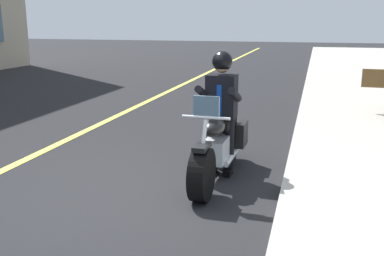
# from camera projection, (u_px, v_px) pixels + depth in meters

# --- Properties ---
(ground_plane) EXTENTS (80.00, 80.00, 0.00)m
(ground_plane) POSITION_uv_depth(u_px,v_px,m) (117.00, 195.00, 5.63)
(ground_plane) COLOR black
(motorcycle_main) EXTENTS (2.21, 0.60, 1.26)m
(motorcycle_main) POSITION_uv_depth(u_px,v_px,m) (218.00, 146.00, 6.14)
(motorcycle_main) COLOR black
(motorcycle_main) RESTS_ON ground_plane
(rider_main) EXTENTS (0.62, 0.55, 1.74)m
(rider_main) POSITION_uv_depth(u_px,v_px,m) (221.00, 102.00, 6.17)
(rider_main) COLOR black
(rider_main) RESTS_ON ground_plane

